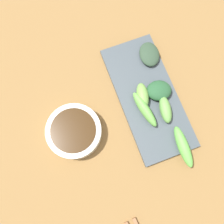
# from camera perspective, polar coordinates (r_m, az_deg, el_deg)

# --- Properties ---
(tabletop) EXTENTS (2.10, 2.10, 0.02)m
(tabletop) POSITION_cam_1_polar(r_m,az_deg,el_deg) (0.61, 2.05, 0.04)
(tabletop) COLOR olive
(tabletop) RESTS_ON ground
(sauce_bowl) EXTENTS (0.13, 0.13, 0.04)m
(sauce_bowl) POSITION_cam_1_polar(r_m,az_deg,el_deg) (0.58, -9.06, -4.59)
(sauce_bowl) COLOR silver
(sauce_bowl) RESTS_ON tabletop
(serving_plate) EXTENTS (0.14, 0.32, 0.01)m
(serving_plate) POSITION_cam_1_polar(r_m,az_deg,el_deg) (0.61, 8.53, 3.63)
(serving_plate) COLOR #434D53
(serving_plate) RESTS_ON tabletop
(broccoli_stalk_0) EXTENTS (0.03, 0.10, 0.03)m
(broccoli_stalk_0) POSITION_cam_1_polar(r_m,az_deg,el_deg) (0.58, 16.71, -7.94)
(broccoli_stalk_0) COLOR #61B948
(broccoli_stalk_0) RESTS_ON serving_plate
(broccoli_leafy_1) EXTENTS (0.07, 0.07, 0.03)m
(broccoli_leafy_1) POSITION_cam_1_polar(r_m,az_deg,el_deg) (0.60, 11.19, 5.07)
(broccoli_leafy_1) COLOR #265430
(broccoli_leafy_1) RESTS_ON serving_plate
(broccoli_stalk_2) EXTENTS (0.04, 0.07, 0.03)m
(broccoli_stalk_2) POSITION_cam_1_polar(r_m,az_deg,el_deg) (0.59, 7.33, 3.95)
(broccoli_stalk_2) COLOR #72A74B
(broccoli_stalk_2) RESTS_ON serving_plate
(broccoli_stalk_3) EXTENTS (0.04, 0.07, 0.03)m
(broccoli_stalk_3) POSITION_cam_1_polar(r_m,az_deg,el_deg) (0.59, 12.67, 0.63)
(broccoli_stalk_3) COLOR #67A14B
(broccoli_stalk_3) RESTS_ON serving_plate
(broccoli_stalk_4) EXTENTS (0.04, 0.10, 0.03)m
(broccoli_stalk_4) POSITION_cam_1_polar(r_m,az_deg,el_deg) (0.58, 7.81, 0.65)
(broccoli_stalk_4) COLOR #65AE4A
(broccoli_stalk_4) RESTS_ON serving_plate
(broccoli_leafy_5) EXTENTS (0.06, 0.08, 0.02)m
(broccoli_leafy_5) POSITION_cam_1_polar(r_m,az_deg,el_deg) (0.64, 8.94, 13.51)
(broccoli_leafy_5) COLOR #2F4632
(broccoli_leafy_5) RESTS_ON serving_plate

